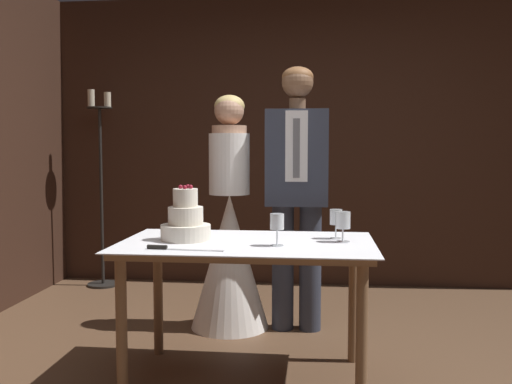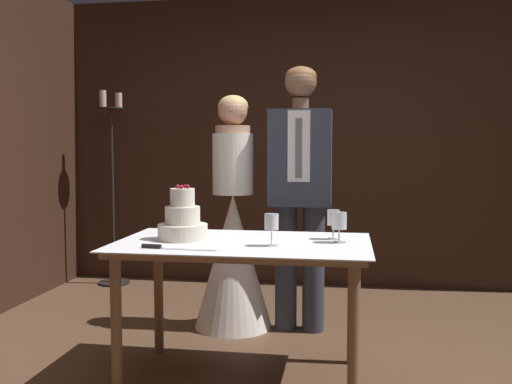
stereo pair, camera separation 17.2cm
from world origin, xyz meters
The scene contains 10 objects.
wall_back centered at (0.00, 2.40, 1.30)m, with size 4.78×0.12×2.60m, color #382116.
cake_table centered at (-0.25, 0.14, 0.67)m, with size 1.35×0.83×0.75m.
tiered_cake centered at (-0.59, 0.16, 0.85)m, with size 0.27×0.27×0.30m.
cake_knife centered at (-0.60, -0.14, 0.76)m, with size 0.39×0.05×0.02m.
wine_glass_near centered at (0.22, 0.29, 0.86)m, with size 0.07×0.07×0.16m.
wine_glass_middle centered at (-0.08, 0.03, 0.87)m, with size 0.07×0.07×0.17m.
wine_glass_far centered at (0.26, 0.18, 0.86)m, with size 0.08×0.08×0.16m.
bride centered at (-0.48, 1.02, 0.59)m, with size 0.54×0.54×1.61m.
groom centered at (-0.02, 1.02, 1.01)m, with size 0.42×0.25×1.79m.
candle_stand centered at (-1.81, 2.08, 0.83)m, with size 0.28×0.28×1.77m.
Camera 1 is at (0.12, -2.84, 1.25)m, focal length 40.00 mm.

